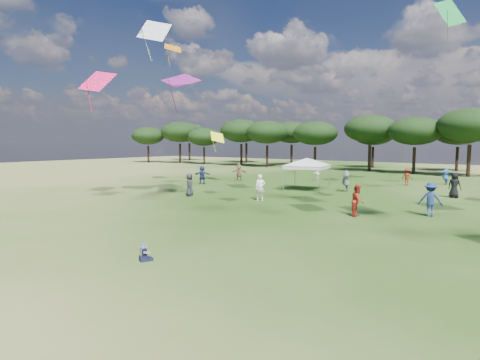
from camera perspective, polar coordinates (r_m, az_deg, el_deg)
The scene contains 5 objects.
ground at distance 12.32m, azimuth -19.12°, elevation -13.22°, with size 140.00×140.00×0.00m, color #2B4C16.
tree_line at distance 54.35m, azimuth 29.48°, elevation 6.41°, with size 108.78×17.63×7.77m.
tent_left at distance 32.57m, azimuth 9.52°, elevation 2.90°, with size 6.21×6.21×2.88m.
toddler at distance 13.63m, azimuth -13.46°, elevation -10.10°, with size 0.44×0.48×0.58m.
festival_crowd at distance 32.13m, azimuth 14.78°, elevation -0.13°, with size 27.36×21.32×1.83m.
Camera 1 is at (9.78, -6.41, 3.89)m, focal length 30.00 mm.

